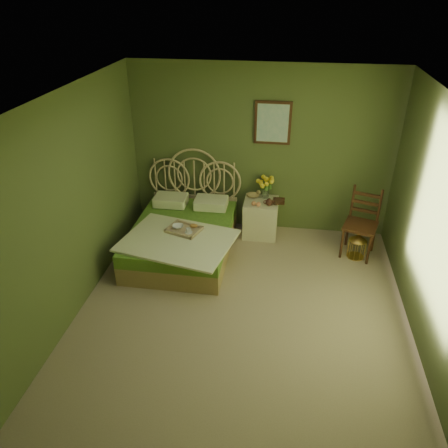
% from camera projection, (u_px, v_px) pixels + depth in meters
% --- Properties ---
extents(floor, '(4.50, 4.50, 0.00)m').
position_uv_depth(floor, '(242.00, 314.00, 5.36)').
color(floor, tan).
rests_on(floor, ground).
extents(ceiling, '(4.50, 4.50, 0.00)m').
position_uv_depth(ceiling, '(247.00, 101.00, 4.08)').
color(ceiling, silver).
rests_on(ceiling, wall_back).
extents(wall_back, '(4.00, 0.00, 4.00)m').
position_uv_depth(wall_back, '(260.00, 151.00, 6.66)').
color(wall_back, '#4E5B30').
rests_on(wall_back, floor).
extents(wall_left, '(0.00, 4.50, 4.50)m').
position_uv_depth(wall_left, '(70.00, 209.00, 4.98)').
color(wall_left, '#4E5B30').
rests_on(wall_left, floor).
extents(wall_right, '(0.00, 4.50, 4.50)m').
position_uv_depth(wall_right, '(438.00, 236.00, 4.46)').
color(wall_right, '#4E5B30').
rests_on(wall_right, floor).
extents(wall_art, '(0.54, 0.04, 0.64)m').
position_uv_depth(wall_art, '(273.00, 123.00, 6.39)').
color(wall_art, '#34190E').
rests_on(wall_art, wall_back).
extents(bed, '(1.65, 2.09, 1.29)m').
position_uv_depth(bed, '(183.00, 235.00, 6.46)').
color(bed, '#A08550').
rests_on(bed, floor).
extents(nightstand, '(0.53, 0.53, 1.01)m').
position_uv_depth(nightstand, '(261.00, 213.00, 6.89)').
color(nightstand, beige).
rests_on(nightstand, floor).
extents(chair, '(0.56, 0.56, 1.01)m').
position_uv_depth(chair, '(361.00, 218.00, 6.33)').
color(chair, '#34190E').
rests_on(chair, floor).
extents(birdcage, '(0.25, 0.25, 0.38)m').
position_uv_depth(birdcage, '(357.00, 246.00, 6.38)').
color(birdcage, gold).
rests_on(birdcage, floor).
extents(book_lower, '(0.18, 0.24, 0.02)m').
position_uv_depth(book_lower, '(273.00, 201.00, 6.76)').
color(book_lower, '#381E0F').
rests_on(book_lower, nightstand).
extents(book_upper, '(0.23, 0.25, 0.02)m').
position_uv_depth(book_upper, '(273.00, 200.00, 6.75)').
color(book_upper, '#472819').
rests_on(book_upper, nightstand).
extents(cereal_bowl, '(0.19, 0.19, 0.04)m').
position_uv_depth(cereal_bowl, '(178.00, 227.00, 6.20)').
color(cereal_bowl, white).
rests_on(cereal_bowl, bed).
extents(coffee_cup, '(0.08, 0.08, 0.07)m').
position_uv_depth(coffee_cup, '(189.00, 230.00, 6.07)').
color(coffee_cup, white).
rests_on(coffee_cup, bed).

